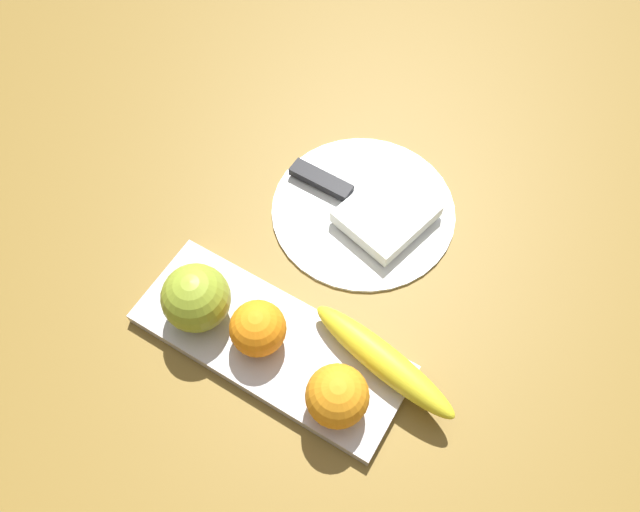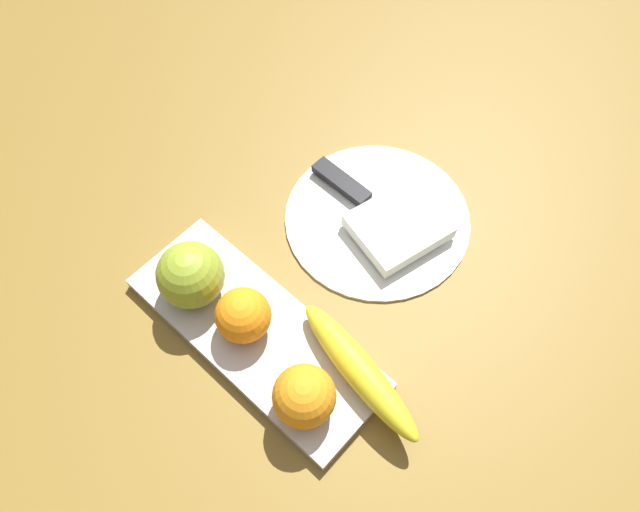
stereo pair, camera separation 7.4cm
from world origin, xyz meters
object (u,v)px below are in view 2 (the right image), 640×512
fruit_tray (256,333)px  folded_napkin (397,225)px  banana (359,370)px  dinner_plate (377,218)px  orange_near_banana (304,396)px  apple (191,275)px  knife (350,189)px  orange_near_apple (243,315)px

fruit_tray → folded_napkin: size_ratio=2.94×
fruit_tray → banana: (0.13, 0.04, 0.03)m
banana → dinner_plate: banana is taller
banana → orange_near_banana: orange_near_banana is taller
apple → banana: 0.22m
dinner_plate → banana: bearing=-55.9°
apple → fruit_tray: bearing=7.7°
folded_napkin → apple: bearing=-116.9°
orange_near_banana → dinner_plate: bearing=112.6°
folded_napkin → orange_near_banana: bearing=-73.6°
dinner_plate → apple: bearing=-110.7°
orange_near_banana → folded_napkin: size_ratio=0.62×
banana → folded_napkin: (-0.09, 0.19, -0.02)m
fruit_tray → orange_near_banana: size_ratio=4.78×
dinner_plate → knife: size_ratio=1.36×
banana → orange_near_apple: size_ratio=3.00×
apple → orange_near_banana: apple is taller
orange_near_banana → apple: bearing=175.9°
fruit_tray → dinner_plate: size_ratio=1.34×
knife → apple: bearing=-97.3°
orange_near_banana → banana: bearing=72.2°
folded_napkin → knife: bearing=176.4°
fruit_tray → apple: (-0.09, -0.01, 0.05)m
folded_napkin → fruit_tray: bearing=-97.8°
orange_near_apple → folded_napkin: bearing=79.8°
knife → orange_near_apple: bearing=-78.5°
fruit_tray → dinner_plate: fruit_tray is taller
apple → folded_napkin: size_ratio=0.71×
fruit_tray → apple: size_ratio=4.12×
orange_near_banana → fruit_tray: bearing=166.0°
banana → orange_near_banana: size_ratio=2.83×
fruit_tray → apple: 0.10m
fruit_tray → banana: bearing=17.5°
apple → orange_near_apple: (0.08, 0.01, -0.01)m
banana → orange_near_apple: orange_near_apple is taller
apple → knife: apple is taller
orange_near_apple → folded_napkin: orange_near_apple is taller
orange_near_apple → folded_napkin: size_ratio=0.58×
fruit_tray → dinner_plate: bearing=90.0°
knife → dinner_plate: bearing=-4.5°
orange_near_banana → knife: 0.30m
orange_near_banana → dinner_plate: (-0.10, 0.25, -0.05)m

